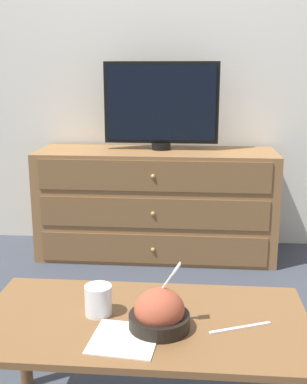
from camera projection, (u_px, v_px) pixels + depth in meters
ground_plane at (163, 240)px, 3.24m from camera, size 12.00×12.00×0.00m
wall_back at (164, 38)px, 2.95m from camera, size 12.00×0.05×2.60m
dresser at (156, 203)px, 2.93m from camera, size 1.41×0.45×0.65m
tv at (160, 104)px, 2.83m from camera, size 0.68×0.11×0.51m
coffee_table at (143, 336)px, 1.42m from camera, size 0.97×0.49×0.40m
takeout_bowl at (159, 313)px, 1.35m from camera, size 0.17×0.17×0.19m
drink_cup at (98, 302)px, 1.42m from camera, size 0.08×0.08×0.09m
napkin at (124, 339)px, 1.30m from camera, size 0.19×0.19×0.00m
knife at (240, 328)px, 1.35m from camera, size 0.18×0.08×0.01m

